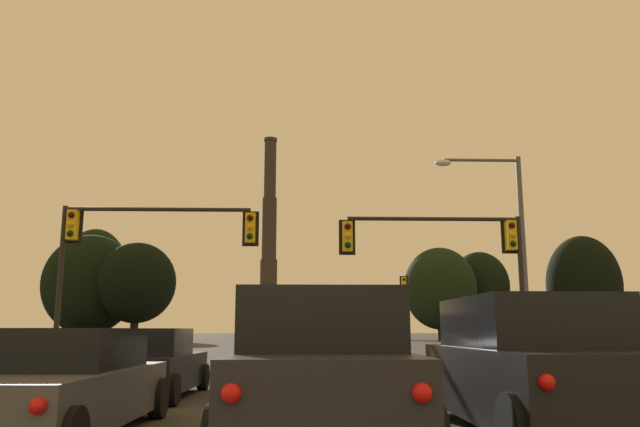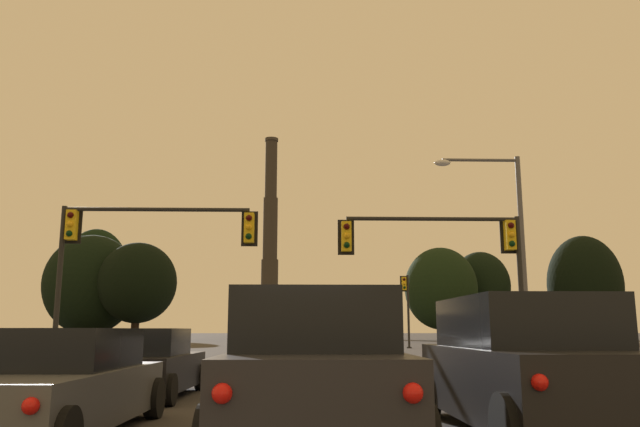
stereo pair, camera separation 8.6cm
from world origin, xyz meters
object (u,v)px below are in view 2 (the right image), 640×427
at_px(suv_center_lane_second, 314,373).
at_px(traffic_light_far_right, 406,300).
at_px(hatchback_left_lane_front, 147,365).
at_px(traffic_light_overhead_right, 456,250).
at_px(street_lamp, 507,234).
at_px(traffic_light_overhead_left, 130,243).
at_px(pickup_truck_center_lane_front, 296,354).
at_px(suv_right_lane_second, 526,367).
at_px(smokestack, 270,256).
at_px(sedan_left_lane_second, 55,386).

relative_size(suv_center_lane_second, traffic_light_far_right, 0.86).
distance_m(hatchback_left_lane_front, traffic_light_overhead_right, 12.13).
xyz_separation_m(suv_center_lane_second, street_lamp, (7.80, 15.86, 4.16)).
bearing_deg(traffic_light_overhead_left, pickup_truck_center_lane_front, -43.76).
bearing_deg(suv_right_lane_second, smokestack, 93.71).
height_order(traffic_light_overhead_right, smokestack, smokestack).
xyz_separation_m(suv_right_lane_second, sedan_left_lane_second, (-6.39, -0.02, -0.23)).
bearing_deg(street_lamp, smokestack, 97.17).
distance_m(traffic_light_overhead_right, street_lamp, 3.44).
height_order(pickup_truck_center_lane_front, smokestack, smokestack).
xyz_separation_m(hatchback_left_lane_front, pickup_truck_center_lane_front, (3.15, 2.28, 0.14)).
height_order(traffic_light_overhead_left, traffic_light_overhead_right, traffic_light_overhead_left).
distance_m(pickup_truck_center_lane_front, traffic_light_overhead_right, 8.45).
distance_m(suv_right_lane_second, suv_center_lane_second, 3.12).
bearing_deg(hatchback_left_lane_front, sedan_left_lane_second, -88.60).
relative_size(suv_center_lane_second, traffic_light_overhead_right, 0.75).
relative_size(pickup_truck_center_lane_front, traffic_light_far_right, 0.97).
height_order(suv_right_lane_second, traffic_light_far_right, traffic_light_far_right).
relative_size(pickup_truck_center_lane_front, traffic_light_overhead_right, 0.85).
bearing_deg(suv_center_lane_second, pickup_truck_center_lane_front, 92.42).
xyz_separation_m(suv_right_lane_second, traffic_light_overhead_right, (2.30, 12.73, 3.24)).
xyz_separation_m(sedan_left_lane_second, traffic_light_overhead_left, (-2.67, 12.87, 3.72)).
xyz_separation_m(suv_center_lane_second, traffic_light_far_right, (8.21, 42.07, 2.87)).
height_order(sedan_left_lane_second, traffic_light_overhead_right, traffic_light_overhead_right).
bearing_deg(traffic_light_overhead_right, suv_right_lane_second, -100.24).
bearing_deg(traffic_light_far_right, suv_right_lane_second, -97.31).
bearing_deg(suv_center_lane_second, suv_right_lane_second, 19.44).
bearing_deg(sedan_left_lane_second, suv_right_lane_second, 1.13).
bearing_deg(street_lamp, pickup_truck_center_lane_front, -136.87).
bearing_deg(traffic_light_far_right, smokestack, 99.35).
relative_size(street_lamp, smokestack, 0.17).
relative_size(suv_center_lane_second, street_lamp, 0.60).
height_order(sedan_left_lane_second, street_lamp, street_lamp).
distance_m(pickup_truck_center_lane_front, traffic_light_overhead_left, 8.83).
bearing_deg(street_lamp, traffic_light_far_right, 89.09).
xyz_separation_m(traffic_light_overhead_left, traffic_light_overhead_right, (11.36, -0.13, -0.25)).
relative_size(hatchback_left_lane_front, smokestack, 0.09).
xyz_separation_m(traffic_light_overhead_right, street_lamp, (2.55, 2.11, 0.92)).
relative_size(hatchback_left_lane_front, street_lamp, 0.51).
height_order(traffic_light_overhead_left, smokestack, smokestack).
bearing_deg(traffic_light_overhead_left, traffic_light_overhead_right, -0.64).
bearing_deg(hatchback_left_lane_front, suv_center_lane_second, -58.72).
height_order(suv_right_lane_second, smokestack, smokestack).
bearing_deg(hatchback_left_lane_front, traffic_light_far_right, 73.63).
distance_m(sedan_left_lane_second, traffic_light_overhead_left, 13.66).
bearing_deg(hatchback_left_lane_front, traffic_light_overhead_left, 110.38).
bearing_deg(suv_right_lane_second, suv_center_lane_second, -161.69).
height_order(suv_right_lane_second, pickup_truck_center_lane_front, suv_right_lane_second).
height_order(suv_right_lane_second, traffic_light_overhead_right, traffic_light_overhead_right).
relative_size(hatchback_left_lane_front, sedan_left_lane_second, 0.88).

